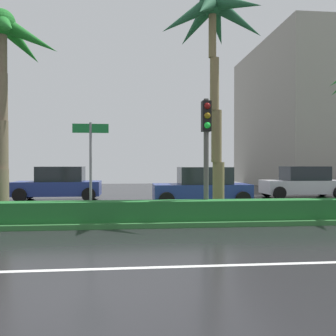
# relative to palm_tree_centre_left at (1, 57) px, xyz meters

# --- Properties ---
(ground_plane) EXTENTS (90.00, 42.00, 0.10)m
(ground_plane) POSITION_rel_palm_tree_centre_left_xyz_m (3.52, 0.88, -5.44)
(ground_plane) COLOR black
(near_lane_divider_stripe) EXTENTS (81.00, 0.14, 0.01)m
(near_lane_divider_stripe) POSITION_rel_palm_tree_centre_left_xyz_m (3.52, -6.12, -5.39)
(near_lane_divider_stripe) COLOR white
(near_lane_divider_stripe) RESTS_ON ground_plane
(median_strip) EXTENTS (85.50, 4.00, 0.15)m
(median_strip) POSITION_rel_palm_tree_centre_left_xyz_m (3.52, -0.12, -5.31)
(median_strip) COLOR #2D6B33
(median_strip) RESTS_ON ground_plane
(median_hedge) EXTENTS (76.50, 0.70, 0.60)m
(median_hedge) POSITION_rel_palm_tree_centre_left_xyz_m (3.52, -1.52, -4.94)
(median_hedge) COLOR #1E6028
(median_hedge) RESTS_ON median_strip
(palm_tree_centre_left) EXTENTS (3.82, 3.63, 6.84)m
(palm_tree_centre_left) POSITION_rel_palm_tree_centre_left_xyz_m (0.00, 0.00, 0.00)
(palm_tree_centre_left) COLOR brown
(palm_tree_centre_left) RESTS_ON median_strip
(palm_tree_centre) EXTENTS (3.86, 3.81, 7.67)m
(palm_tree_centre) POSITION_rel_palm_tree_centre_left_xyz_m (7.06, -0.32, 1.00)
(palm_tree_centre) COLOR olive
(palm_tree_centre) RESTS_ON median_strip
(traffic_signal_median_right) EXTENTS (0.28, 0.43, 3.78)m
(traffic_signal_median_right) POSITION_rel_palm_tree_centre_left_xyz_m (6.62, -1.25, -2.64)
(traffic_signal_median_right) COLOR #4C4C47
(traffic_signal_median_right) RESTS_ON median_strip
(street_name_sign) EXTENTS (1.10, 0.08, 3.00)m
(street_name_sign) POSITION_rel_palm_tree_centre_left_xyz_m (3.01, -1.16, -3.31)
(street_name_sign) COLOR slate
(street_name_sign) RESTS_ON median_strip
(car_in_traffic_leading) EXTENTS (4.30, 2.02, 1.72)m
(car_in_traffic_leading) POSITION_rel_palm_tree_centre_left_xyz_m (0.59, 6.77, -4.56)
(car_in_traffic_leading) COLOR navy
(car_in_traffic_leading) RESTS_ON ground_plane
(car_in_traffic_second) EXTENTS (4.30, 2.02, 1.72)m
(car_in_traffic_second) POSITION_rel_palm_tree_centre_left_xyz_m (7.45, 3.66, -4.56)
(car_in_traffic_second) COLOR navy
(car_in_traffic_second) RESTS_ON ground_plane
(car_in_traffic_third) EXTENTS (4.30, 2.02, 1.72)m
(car_in_traffic_third) POSITION_rel_palm_tree_centre_left_xyz_m (13.67, 6.76, -4.56)
(car_in_traffic_third) COLOR silver
(car_in_traffic_third) RESTS_ON ground_plane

